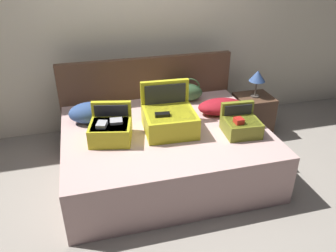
{
  "coord_description": "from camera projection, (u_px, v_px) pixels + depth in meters",
  "views": [
    {
      "loc": [
        -0.73,
        -2.49,
        2.18
      ],
      "look_at": [
        0.0,
        0.28,
        0.62
      ],
      "focal_mm": 35.96,
      "sensor_mm": 36.0,
      "label": 1
    }
  ],
  "objects": [
    {
      "name": "hard_case_small",
      "position": [
        241.0,
        124.0,
        3.3
      ],
      "size": [
        0.35,
        0.35,
        0.28
      ],
      "rotation": [
        0.0,
        0.0,
        -0.07
      ],
      "color": "olive",
      "rests_on": "bed"
    },
    {
      "name": "pillow_center_head",
      "position": [
        221.0,
        107.0,
        3.69
      ],
      "size": [
        0.53,
        0.32,
        0.17
      ],
      "primitive_type": "ellipsoid",
      "rotation": [
        0.0,
        0.0,
        -0.06
      ],
      "color": "maroon",
      "rests_on": "bed"
    },
    {
      "name": "duffel_bag",
      "position": [
        185.0,
        92.0,
        3.99
      ],
      "size": [
        0.46,
        0.33,
        0.28
      ],
      "rotation": [
        0.0,
        0.0,
        -0.27
      ],
      "color": "#2D4C2D",
      "rests_on": "bed"
    },
    {
      "name": "hard_case_medium",
      "position": [
        111.0,
        129.0,
        3.19
      ],
      "size": [
        0.46,
        0.45,
        0.32
      ],
      "rotation": [
        0.0,
        0.0,
        -0.23
      ],
      "color": "gold",
      "rests_on": "bed"
    },
    {
      "name": "hard_case_large",
      "position": [
        169.0,
        118.0,
        3.33
      ],
      "size": [
        0.52,
        0.52,
        0.45
      ],
      "rotation": [
        0.0,
        0.0,
        -0.05
      ],
      "color": "gold",
      "rests_on": "bed"
    },
    {
      "name": "headboard",
      "position": [
        148.0,
        98.0,
        4.15
      ],
      "size": [
        2.09,
        0.08,
        1.01
      ],
      "primitive_type": "cube",
      "color": "#4C3323",
      "rests_on": "ground"
    },
    {
      "name": "back_wall",
      "position": [
        139.0,
        25.0,
        4.11
      ],
      "size": [
        8.0,
        0.1,
        2.6
      ],
      "primitive_type": "cube",
      "color": "beige",
      "rests_on": "ground"
    },
    {
      "name": "ground_plane",
      "position": [
        175.0,
        194.0,
        3.33
      ],
      "size": [
        12.0,
        12.0,
        0.0
      ],
      "primitive_type": "plane",
      "color": "gray"
    },
    {
      "name": "table_lamp",
      "position": [
        257.0,
        77.0,
        4.07
      ],
      "size": [
        0.2,
        0.2,
        0.34
      ],
      "color": "#3F3833",
      "rests_on": "nightstand"
    },
    {
      "name": "bed",
      "position": [
        165.0,
        151.0,
        3.54
      ],
      "size": [
        2.05,
        1.62,
        0.52
      ],
      "primitive_type": "cube",
      "color": "#BC9993",
      "rests_on": "ground"
    },
    {
      "name": "nightstand",
      "position": [
        252.0,
        114.0,
        4.32
      ],
      "size": [
        0.44,
        0.4,
        0.5
      ],
      "primitive_type": "cube",
      "color": "#4C3323",
      "rests_on": "ground"
    },
    {
      "name": "pillow_near_headboard",
      "position": [
        90.0,
        112.0,
        3.51
      ],
      "size": [
        0.44,
        0.29,
        0.21
      ],
      "primitive_type": "ellipsoid",
      "rotation": [
        0.0,
        0.0,
        -0.02
      ],
      "color": "navy",
      "rests_on": "bed"
    }
  ]
}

